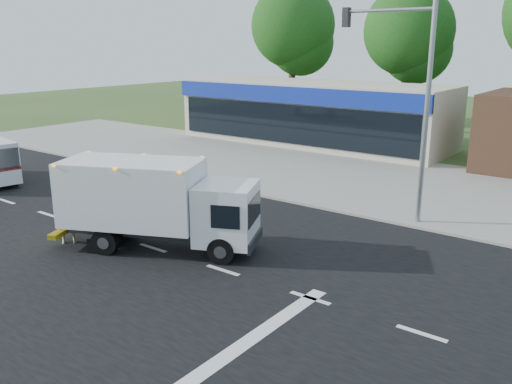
% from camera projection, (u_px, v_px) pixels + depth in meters
% --- Properties ---
extents(ground, '(120.00, 120.00, 0.00)m').
position_uv_depth(ground, '(223.00, 271.00, 15.96)').
color(ground, '#385123').
rests_on(ground, ground).
extents(road_asphalt, '(60.00, 14.00, 0.02)m').
position_uv_depth(road_asphalt, '(223.00, 271.00, 15.96)').
color(road_asphalt, black).
rests_on(road_asphalt, ground).
extents(sidewalk, '(60.00, 2.40, 0.12)m').
position_uv_depth(sidewalk, '(352.00, 205.00, 22.26)').
color(sidewalk, gray).
rests_on(sidewalk, ground).
extents(parking_apron, '(60.00, 9.00, 0.02)m').
position_uv_depth(parking_apron, '(406.00, 179.00, 26.75)').
color(parking_apron, gray).
rests_on(parking_apron, ground).
extents(lane_markings, '(55.20, 7.00, 0.01)m').
position_uv_depth(lane_markings, '(229.00, 300.00, 14.13)').
color(lane_markings, silver).
rests_on(lane_markings, road_asphalt).
extents(ems_box_truck, '(6.79, 4.56, 2.90)m').
position_uv_depth(ems_box_truck, '(154.00, 199.00, 17.30)').
color(ems_box_truck, black).
rests_on(ems_box_truck, ground).
extents(emergency_worker, '(0.79, 0.84, 2.04)m').
position_uv_depth(emergency_worker, '(67.00, 215.00, 17.93)').
color(emergency_worker, tan).
rests_on(emergency_worker, ground).
extents(retail_strip_mall, '(18.00, 6.20, 4.00)m').
position_uv_depth(retail_strip_mall, '(313.00, 113.00, 36.00)').
color(retail_strip_mall, beige).
rests_on(retail_strip_mall, ground).
extents(traffic_signal_pole, '(3.51, 0.25, 8.00)m').
position_uv_depth(traffic_signal_pole, '(410.00, 89.00, 19.15)').
color(traffic_signal_pole, gray).
rests_on(traffic_signal_pole, ground).
extents(background_trees, '(36.77, 7.39, 12.10)m').
position_uv_depth(background_trees, '(484.00, 29.00, 36.20)').
color(background_trees, '#332114').
rests_on(background_trees, ground).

